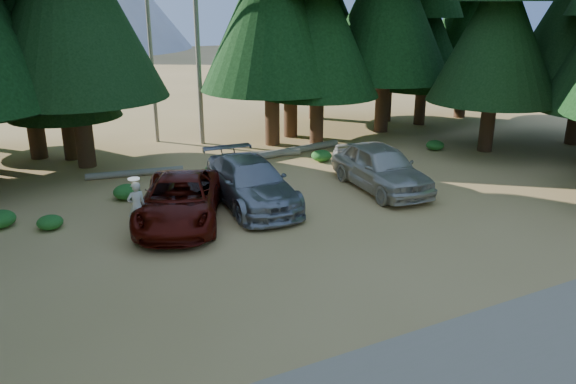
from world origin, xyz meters
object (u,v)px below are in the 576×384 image
object	(u,v)px
log_mid	(262,154)
log_right	(293,150)
silver_minivan_center	(251,183)
red_pickup	(180,200)
frisbee_player	(137,206)
silver_minivan_right	(381,167)
log_left	(135,173)

from	to	relation	value
log_mid	log_right	bearing A→B (deg)	9.21
silver_minivan_center	log_right	xyz separation A→B (m)	(4.71, 5.66, -0.66)
red_pickup	log_right	bearing A→B (deg)	63.11
log_mid	log_right	distance (m)	1.62
red_pickup	frisbee_player	world-z (taller)	frisbee_player
frisbee_player	silver_minivan_center	bearing A→B (deg)	-170.81
red_pickup	silver_minivan_center	xyz separation A→B (m)	(2.81, 0.52, 0.06)
red_pickup	log_mid	world-z (taller)	red_pickup
silver_minivan_center	silver_minivan_right	world-z (taller)	silver_minivan_right
silver_minivan_center	red_pickup	bearing A→B (deg)	-166.29
log_mid	frisbee_player	bearing A→B (deg)	-122.83
log_left	log_mid	world-z (taller)	log_mid
frisbee_player	log_left	distance (m)	6.97
log_mid	log_left	bearing A→B (deg)	-163.11
silver_minivan_center	log_right	distance (m)	7.40
log_right	red_pickup	bearing A→B (deg)	-148.96
frisbee_player	silver_minivan_right	bearing A→B (deg)	176.22
silver_minivan_right	frisbee_player	xyz separation A→B (m)	(-9.70, -0.59, 0.18)
red_pickup	log_left	xyz separation A→B (m)	(-0.21, 5.98, -0.63)
log_mid	log_right	xyz separation A→B (m)	(1.62, -0.13, 0.02)
log_right	frisbee_player	bearing A→B (deg)	-151.02
log_left	log_mid	bearing A→B (deg)	12.73
log_mid	red_pickup	bearing A→B (deg)	-119.30
frisbee_player	log_mid	world-z (taller)	frisbee_player
red_pickup	frisbee_player	size ratio (longest dim) A/B	3.28
log_left	silver_minivan_center	bearing A→B (deg)	-51.47
silver_minivan_right	log_left	size ratio (longest dim) A/B	1.30
red_pickup	silver_minivan_center	size ratio (longest dim) A/B	0.97
silver_minivan_center	log_left	bearing A→B (deg)	122.15
red_pickup	frisbee_player	xyz separation A→B (m)	(-1.60, -0.78, 0.31)
silver_minivan_center	log_mid	world-z (taller)	silver_minivan_center
red_pickup	log_mid	bearing A→B (deg)	70.60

